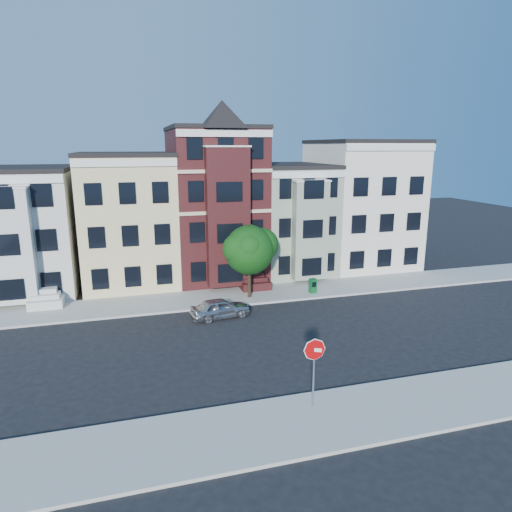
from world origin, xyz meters
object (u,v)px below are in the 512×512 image
object	(u,v)px
newspaper_box	(313,286)
stop_sign	(314,369)
street_tree	(249,253)
parked_car	(220,308)

from	to	relation	value
newspaper_box	stop_sign	distance (m)	15.38
street_tree	stop_sign	size ratio (longest dim) A/B	1.88
parked_car	newspaper_box	size ratio (longest dim) A/B	3.55
street_tree	parked_car	bearing A→B (deg)	-132.01
parked_car	stop_sign	bearing A→B (deg)	179.62
street_tree	stop_sign	world-z (taller)	street_tree
parked_car	newspaper_box	xyz separation A→B (m)	(7.55, 2.71, 0.04)
newspaper_box	parked_car	bearing A→B (deg)	-173.15
newspaper_box	stop_sign	bearing A→B (deg)	-125.76
stop_sign	newspaper_box	bearing A→B (deg)	90.96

